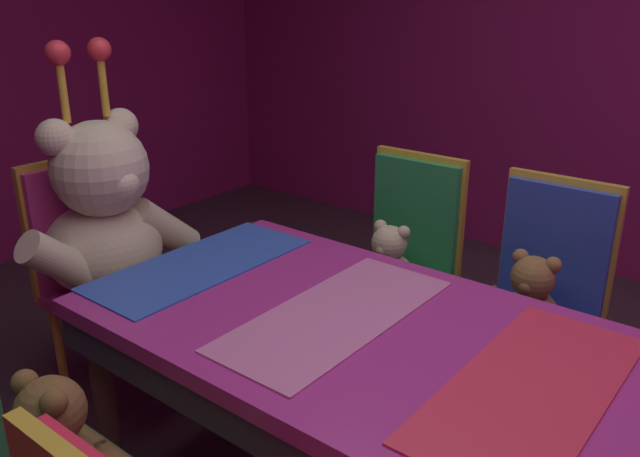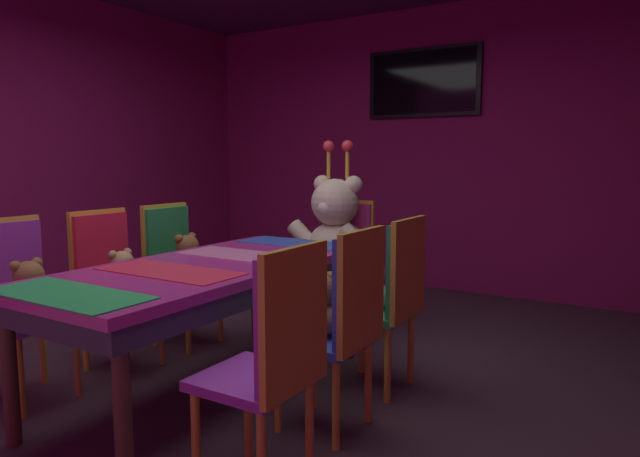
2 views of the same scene
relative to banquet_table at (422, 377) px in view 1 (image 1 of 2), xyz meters
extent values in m
cube|color=#B22D8C|center=(0.00, 0.00, 0.06)|extent=(0.90, 2.00, 0.05)
cube|color=#33333F|center=(0.00, 0.00, -0.01)|extent=(0.88, 1.96, 0.10)
cylinder|color=#4C3826|center=(0.38, 0.90, -0.31)|extent=(0.07, 0.07, 0.69)
cylinder|color=#4C3826|center=(-0.38, 0.90, -0.31)|extent=(0.07, 0.07, 0.69)
cube|color=#E52D4C|center=(0.00, -0.28, 0.09)|extent=(0.77, 0.32, 0.01)
cube|color=pink|center=(0.00, 0.28, 0.09)|extent=(0.77, 0.32, 0.01)
cube|color=blue|center=(0.00, 0.85, 0.09)|extent=(0.77, 0.32, 0.01)
sphere|color=brown|center=(-0.71, 0.56, 0.05)|extent=(0.16, 0.16, 0.16)
sphere|color=#99663C|center=(-0.66, 0.56, 0.03)|extent=(0.06, 0.06, 0.06)
sphere|color=brown|center=(-0.73, 0.63, 0.11)|extent=(0.06, 0.06, 0.06)
sphere|color=brown|center=(-0.73, 0.50, 0.11)|extent=(0.06, 0.06, 0.06)
cylinder|color=brown|center=(-0.69, 0.67, -0.09)|extent=(0.06, 0.14, 0.14)
cylinder|color=brown|center=(-0.60, 0.62, -0.16)|extent=(0.07, 0.15, 0.07)
cube|color=#2D47B2|center=(0.74, -0.01, -0.21)|extent=(0.40, 0.40, 0.04)
cube|color=#2D47B2|center=(0.92, -0.01, 0.06)|extent=(0.05, 0.38, 0.50)
cube|color=gold|center=(0.94, -0.01, 0.06)|extent=(0.03, 0.41, 0.55)
cylinder|color=gold|center=(0.90, 0.15, -0.44)|extent=(0.04, 0.04, 0.42)
cylinder|color=gold|center=(0.90, -0.17, -0.44)|extent=(0.04, 0.04, 0.42)
cylinder|color=gold|center=(0.58, 0.15, -0.44)|extent=(0.04, 0.04, 0.42)
cylinder|color=gold|center=(0.58, -0.17, -0.44)|extent=(0.04, 0.04, 0.42)
ellipsoid|color=olive|center=(0.74, -0.01, -0.11)|extent=(0.19, 0.19, 0.15)
sphere|color=olive|center=(0.73, -0.01, 0.03)|extent=(0.15, 0.15, 0.15)
sphere|color=#AE7747|center=(0.67, -0.01, 0.02)|extent=(0.06, 0.06, 0.06)
sphere|color=olive|center=(0.74, -0.06, 0.08)|extent=(0.06, 0.06, 0.06)
sphere|color=olive|center=(0.74, 0.05, 0.08)|extent=(0.06, 0.06, 0.06)
cylinder|color=olive|center=(0.70, -0.10, -0.09)|extent=(0.05, 0.13, 0.12)
cylinder|color=olive|center=(0.70, 0.09, -0.09)|extent=(0.05, 0.13, 0.12)
cylinder|color=olive|center=(0.62, -0.06, -0.16)|extent=(0.06, 0.14, 0.06)
cylinder|color=olive|center=(0.62, 0.04, -0.16)|extent=(0.06, 0.14, 0.06)
cube|color=#268C4C|center=(0.73, 0.57, -0.21)|extent=(0.40, 0.40, 0.04)
cube|color=#268C4C|center=(0.91, 0.57, 0.06)|extent=(0.05, 0.38, 0.50)
cube|color=gold|center=(0.93, 0.57, 0.06)|extent=(0.03, 0.41, 0.55)
cylinder|color=gold|center=(0.89, 0.73, -0.44)|extent=(0.04, 0.04, 0.42)
cylinder|color=gold|center=(0.89, 0.41, -0.44)|extent=(0.04, 0.04, 0.42)
cylinder|color=gold|center=(0.57, 0.73, -0.44)|extent=(0.04, 0.04, 0.42)
cylinder|color=gold|center=(0.57, 0.41, -0.44)|extent=(0.04, 0.04, 0.42)
ellipsoid|color=beige|center=(0.73, 0.57, -0.11)|extent=(0.18, 0.18, 0.14)
sphere|color=beige|center=(0.71, 0.57, 0.01)|extent=(0.14, 0.14, 0.14)
sphere|color=#FDDCAD|center=(0.67, 0.57, 0.00)|extent=(0.05, 0.05, 0.05)
sphere|color=beige|center=(0.73, 0.51, 0.07)|extent=(0.05, 0.05, 0.05)
sphere|color=beige|center=(0.73, 0.62, 0.07)|extent=(0.05, 0.05, 0.05)
cylinder|color=beige|center=(0.69, 0.48, -0.10)|extent=(0.05, 0.13, 0.12)
cylinder|color=beige|center=(0.69, 0.65, -0.10)|extent=(0.05, 0.13, 0.12)
cylinder|color=beige|center=(0.62, 0.52, -0.16)|extent=(0.06, 0.13, 0.06)
cylinder|color=beige|center=(0.62, 0.61, -0.16)|extent=(0.06, 0.13, 0.06)
cube|color=#CC338C|center=(0.00, 1.42, -0.21)|extent=(0.40, 0.40, 0.04)
cube|color=#CC338C|center=(0.00, 1.60, 0.06)|extent=(0.38, 0.05, 0.50)
cube|color=gold|center=(0.00, 1.62, 0.06)|extent=(0.41, 0.03, 0.55)
cylinder|color=gold|center=(0.16, 1.58, -0.44)|extent=(0.04, 0.04, 0.42)
cylinder|color=gold|center=(0.16, 1.26, -0.44)|extent=(0.04, 0.04, 0.42)
cylinder|color=gold|center=(-0.16, 1.58, -0.44)|extent=(0.04, 0.04, 0.42)
cylinder|color=gold|center=(-0.16, 1.26, -0.44)|extent=(0.04, 0.04, 0.42)
ellipsoid|color=beige|center=(0.00, 1.42, 0.01)|extent=(0.45, 0.45, 0.36)
sphere|color=beige|center=(0.00, 1.38, 0.33)|extent=(0.36, 0.36, 0.36)
sphere|color=#FFF2C8|center=(0.00, 1.26, 0.30)|extent=(0.13, 0.13, 0.13)
sphere|color=beige|center=(0.13, 1.42, 0.46)|extent=(0.13, 0.13, 0.13)
sphere|color=beige|center=(-0.13, 1.42, 0.46)|extent=(0.13, 0.13, 0.13)
cylinder|color=beige|center=(0.22, 1.33, 0.04)|extent=(0.32, 0.12, 0.30)
cylinder|color=beige|center=(-0.22, 1.33, 0.04)|extent=(0.32, 0.12, 0.30)
cylinder|color=beige|center=(0.12, 1.13, -0.12)|extent=(0.33, 0.15, 0.15)
cylinder|color=beige|center=(-0.12, 1.13, -0.12)|extent=(0.33, 0.15, 0.15)
cylinder|color=gold|center=(0.08, 1.42, 0.63)|extent=(0.03, 0.03, 0.24)
sphere|color=#E5333F|center=(0.08, 1.42, 0.75)|extent=(0.09, 0.09, 0.09)
cylinder|color=gold|center=(-0.08, 1.42, 0.63)|extent=(0.03, 0.03, 0.24)
sphere|color=#E5333F|center=(-0.08, 1.42, 0.75)|extent=(0.09, 0.09, 0.09)
camera|label=1|loc=(-1.30, -0.69, 0.96)|focal=36.33mm
camera|label=2|loc=(2.10, -2.25, 0.65)|focal=31.61mm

